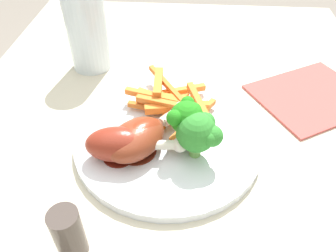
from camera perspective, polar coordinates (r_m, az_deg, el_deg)
name	(u,v)px	position (r m, az deg, el deg)	size (l,w,h in m)	color
dining_table	(173,210)	(0.55, 0.84, -13.93)	(0.98, 0.67, 0.74)	beige
dinner_plate	(168,140)	(0.46, 0.00, -2.42)	(0.25, 0.25, 0.01)	silver
broccoli_floret_front	(198,131)	(0.41, 5.06, -0.88)	(0.05, 0.06, 0.06)	#73AE50
broccoli_floret_middle	(187,118)	(0.42, 3.14, 1.30)	(0.05, 0.04, 0.07)	#76A54B
carrot_fries_pile	(171,100)	(0.48, 0.47, 4.35)	(0.16, 0.13, 0.04)	orange
chicken_drumstick_near	(121,144)	(0.42, -7.86, -3.08)	(0.05, 0.13, 0.04)	#5F1910
chicken_drumstick_far	(138,138)	(0.42, -5.03, -1.99)	(0.13, 0.11, 0.04)	#5C1F11
chicken_drumstick_extra	(142,135)	(0.43, -4.36, -1.58)	(0.12, 0.11, 0.04)	#5C1A0D
water_glass	(87,31)	(0.60, -13.43, 15.30)	(0.07, 0.07, 0.13)	silver
napkin	(312,96)	(0.58, 23.06, 4.64)	(0.17, 0.14, 0.00)	#B74C47
pepper_shaker	(69,234)	(0.35, -16.40, -16.99)	(0.03, 0.03, 0.06)	#423833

